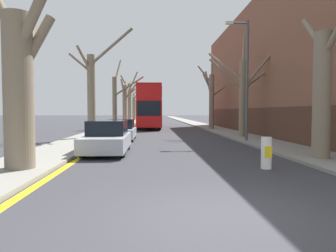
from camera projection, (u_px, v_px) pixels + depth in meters
ground_plane at (215, 217)px, 5.20m from camera, size 300.00×300.00×0.00m
sidewalk_left at (129, 121)px, 54.79m from camera, size 2.61×120.00×0.12m
sidewalk_right at (188, 121)px, 55.36m from camera, size 2.61×120.00×0.12m
building_facade_right at (309, 69)px, 24.43m from camera, size 10.08×31.63×10.62m
kerb_line_stripe at (137, 122)px, 54.87m from camera, size 0.24×120.00×0.01m
street_tree_left_0 at (19, 81)px, 9.03m from camera, size 2.63×3.08×6.14m
street_tree_left_1 at (92, 91)px, 19.91m from camera, size 4.32×1.17×7.37m
street_tree_left_2 at (116, 99)px, 31.16m from camera, size 3.53×2.25×7.44m
street_tree_left_3 at (125, 101)px, 41.84m from camera, size 2.40×3.55×6.37m
street_tree_left_4 at (130, 100)px, 51.87m from camera, size 2.89×4.04×8.85m
street_tree_left_5 at (134, 106)px, 64.00m from camera, size 1.67×3.11×6.70m
street_tree_right_0 at (325, 84)px, 10.98m from camera, size 1.81×4.62×6.62m
street_tree_right_1 at (243, 91)px, 20.90m from camera, size 4.74×3.13×7.34m
street_tree_right_2 at (211, 98)px, 30.52m from camera, size 3.04×1.68×6.83m
double_decker_bus at (150, 105)px, 33.74m from camera, size 2.49×11.74×4.58m
parked_car_0 at (107, 138)px, 13.33m from camera, size 1.81×4.23×1.45m
parked_car_1 at (122, 130)px, 19.48m from camera, size 1.71×4.09×1.36m
lamp_post at (245, 74)px, 17.72m from camera, size 1.40×0.20×7.20m
traffic_bollard at (266, 153)px, 9.63m from camera, size 0.34×0.35×1.03m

